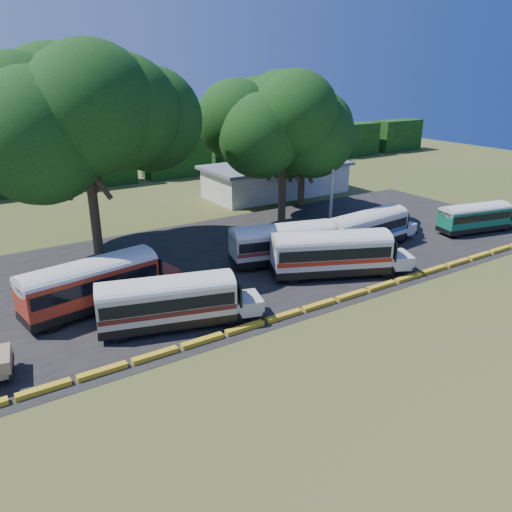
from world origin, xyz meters
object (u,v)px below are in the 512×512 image
bus_white_red (334,251)px  tree_west (83,113)px  bus_red (93,281)px  bus_teal (476,216)px  bus_cream_west (170,299)px

bus_white_red → tree_west: size_ratio=0.65×
bus_red → bus_white_red: size_ratio=1.00×
bus_white_red → bus_teal: 19.53m
bus_white_red → bus_teal: bearing=26.8°
bus_white_red → bus_red: bearing=-169.5°
bus_red → bus_teal: bus_red is taller
bus_red → bus_cream_west: size_ratio=1.06×
bus_red → bus_cream_west: bus_red is taller
bus_cream_west → bus_white_red: bearing=19.7°
bus_white_red → tree_west: 22.40m
bus_white_red → tree_west: bearing=160.6°
bus_cream_west → bus_white_red: (14.18, 0.95, 0.15)m
bus_red → bus_cream_west: 6.10m
tree_west → bus_red: bearing=-107.3°
bus_red → bus_teal: size_ratio=1.23×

